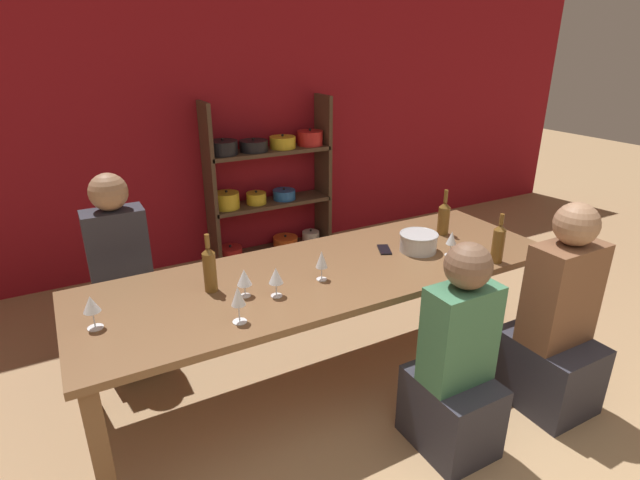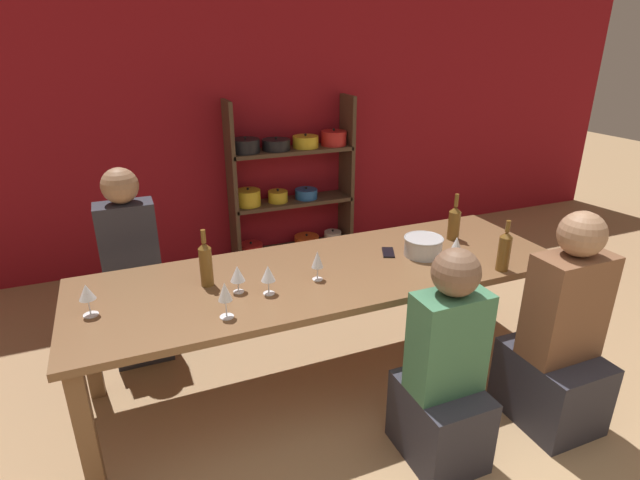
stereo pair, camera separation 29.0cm
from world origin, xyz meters
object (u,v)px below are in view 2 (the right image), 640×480
Objects in this scene: person_far_a at (135,285)px; person_near_b at (443,383)px; shelf_unit at (289,187)px; wine_bottle_amber at (504,250)px; wine_bottle_green at (206,263)px; person_near_a at (558,348)px; wine_glass_white_b at (268,274)px; dining_table at (327,282)px; wine_glass_white_a at (317,260)px; wine_bottle_dark at (454,222)px; cell_phone at (388,252)px; wine_glass_red_a at (456,245)px; wine_glass_red_b at (87,293)px; wine_glass_empty_a at (225,293)px; wine_glass_empty_b at (237,274)px; mixing_bowl at (423,246)px.

person_near_b is (1.32, -1.56, -0.05)m from person_far_a.
wine_bottle_amber is at bearing -78.92° from shelf_unit.
wine_bottle_green is 0.26× the size of person_near_a.
person_far_a reaches higher than wine_glass_white_b.
dining_table is 9.34× the size of wine_bottle_amber.
wine_bottle_green is 1.86× the size of wine_glass_white_a.
wine_bottle_amber is (-0.03, -0.51, 0.00)m from wine_bottle_dark.
wine_bottle_dark reaches higher than wine_glass_white_b.
cell_phone is (-0.52, -0.04, -0.11)m from wine_bottle_dark.
wine_glass_red_a is 0.95× the size of cell_phone.
person_near_a is at bearing -87.35° from wine_bottle_dark.
wine_glass_empty_a is at bearing -24.17° from wine_glass_red_b.
person_far_a is (-0.50, 0.85, -0.37)m from wine_glass_empty_b.
wine_bottle_dark reaches higher than wine_glass_red_b.
wine_glass_empty_a is at bearing -116.05° from shelf_unit.
wine_glass_white_a reaches higher than wine_glass_red_a.
person_near_a is (2.26, -0.77, -0.42)m from wine_glass_red_b.
wine_glass_red_a is 0.13× the size of person_near_a.
wine_bottle_green is 0.25× the size of person_far_a.
person_near_b is (0.93, -0.49, -0.45)m from wine_glass_empty_a.
wine_bottle_dark reaches higher than wine_glass_empty_a.
person_near_a is at bearing -18.79° from wine_glass_red_b.
shelf_unit is 9.29× the size of wine_glass_white_b.
wine_glass_red_b is (-2.01, 0.16, 0.01)m from wine_glass_red_a.
dining_table is 18.64× the size of wine_glass_empty_b.
wine_bottle_green is 2.11× the size of wine_glass_empty_b.
wine_bottle_amber is 2.32m from person_far_a.
cell_phone is at bearing -175.08° from wine_bottle_dark.
wine_glass_empty_a reaches higher than mixing_bowl.
person_near_a is at bearing -27.43° from wine_bottle_green.
person_far_a is (-1.48, 0.70, -0.27)m from cell_phone.
wine_glass_empty_a reaches higher than wine_glass_red_b.
wine_glass_white_a is at bearing -16.33° from wine_bottle_green.
wine_glass_empty_a reaches higher than wine_glass_empty_b.
wine_bottle_dark reaches higher than mixing_bowl.
dining_table is 2.21× the size of person_far_a.
mixing_bowl is 1.60× the size of wine_glass_empty_b.
wine_glass_empty_b is at bearing 167.78° from wine_bottle_amber.
person_near_b reaches higher than wine_bottle_amber.
shelf_unit is 4.82× the size of wine_bottle_dark.
wine_glass_white_b is (0.86, -0.12, -0.01)m from wine_glass_red_b.
wine_glass_red_a is 0.86m from wine_glass_white_a.
wine_glass_white_b is at bearing -111.95° from shelf_unit.
person_near_a is at bearing -57.35° from cell_phone.
wine_glass_empty_a is at bearing -149.80° from wine_glass_white_b.
wine_glass_red_a is 1.15m from wine_glass_white_b.
wine_bottle_green is 0.36m from wine_glass_white_b.
wine_bottle_amber reaches higher than dining_table.
wine_glass_red_b is at bearing -176.59° from cell_phone.
person_near_b is at bearing -42.13° from wine_bottle_green.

